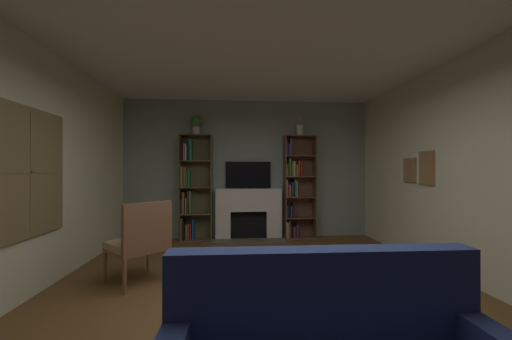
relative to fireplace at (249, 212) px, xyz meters
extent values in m
plane|color=brown|center=(0.00, -3.15, -0.54)|extent=(7.86, 7.86, 0.00)
cube|color=gray|center=(0.00, 0.16, 0.87)|extent=(5.11, 0.06, 2.81)
cube|color=beige|center=(2.52, -3.15, 0.87)|extent=(0.06, 6.67, 2.81)
cube|color=#9A7348|center=(2.48, -1.90, 0.87)|extent=(0.03, 0.32, 0.49)
cube|color=#317041|center=(2.47, -1.90, 0.87)|extent=(0.01, 0.26, 0.43)
cube|color=#9A7348|center=(2.48, -1.49, 0.84)|extent=(0.03, 0.30, 0.38)
cube|color=#95914B|center=(2.47, -1.49, 0.84)|extent=(0.01, 0.24, 0.32)
cube|color=olive|center=(-2.47, -2.65, 0.82)|extent=(0.04, 1.18, 1.38)
cube|color=silver|center=(-2.46, -2.65, 0.82)|extent=(0.01, 1.08, 1.28)
cube|color=olive|center=(-2.45, -2.65, 0.82)|extent=(0.01, 0.02, 1.28)
cube|color=olive|center=(-2.45, -2.65, 0.82)|extent=(0.01, 1.08, 0.02)
cube|color=white|center=(0.00, -3.15, 2.31)|extent=(5.11, 6.67, 0.06)
cube|color=white|center=(-0.51, 0.00, -0.26)|extent=(0.30, 0.24, 0.56)
cube|color=white|center=(0.51, 0.00, -0.26)|extent=(0.30, 0.24, 0.56)
cube|color=white|center=(0.00, 0.00, 0.25)|extent=(1.31, 0.24, 0.45)
cube|color=black|center=(0.00, 0.09, -0.26)|extent=(0.72, 0.08, 0.56)
cube|color=#5D5A4C|center=(0.00, -0.27, -0.52)|extent=(1.41, 0.30, 0.03)
cube|color=black|center=(0.00, 0.10, 0.75)|extent=(0.92, 0.06, 0.54)
cube|color=brown|center=(-1.35, -0.03, 0.51)|extent=(0.02, 0.31, 2.09)
cube|color=brown|center=(-0.74, -0.03, 0.51)|extent=(0.02, 0.31, 2.09)
cube|color=brown|center=(-1.04, 0.12, 0.51)|extent=(0.63, 0.02, 2.09)
cube|color=brown|center=(-1.04, -0.03, -0.53)|extent=(0.60, 0.31, 0.02)
cube|color=olive|center=(-1.32, -0.01, -0.31)|extent=(0.02, 0.23, 0.42)
cube|color=black|center=(-1.27, -0.02, -0.33)|extent=(0.04, 0.26, 0.37)
cube|color=olive|center=(-1.22, 0.02, -0.38)|extent=(0.04, 0.18, 0.28)
cube|color=#945B40|center=(-1.18, 0.01, -0.36)|extent=(0.03, 0.19, 0.31)
cube|color=red|center=(-1.14, -0.01, -0.36)|extent=(0.03, 0.24, 0.31)
cube|color=#174E98|center=(-1.09, -0.02, -0.32)|extent=(0.03, 0.25, 0.40)
cube|color=brown|center=(-1.04, -0.03, -0.02)|extent=(0.60, 0.31, 0.02)
cube|color=#1A4E92|center=(-1.32, 0.01, 0.13)|extent=(0.02, 0.20, 0.27)
cube|color=brown|center=(-1.28, -0.01, 0.20)|extent=(0.04, 0.23, 0.42)
cube|color=olive|center=(-1.24, 0.01, 0.14)|extent=(0.03, 0.20, 0.30)
cube|color=#A5332F|center=(-1.20, 0.02, 0.22)|extent=(0.03, 0.17, 0.45)
cube|color=#3B8153|center=(-1.15, -0.01, 0.21)|extent=(0.03, 0.23, 0.44)
cube|color=brown|center=(-1.04, -0.03, 0.51)|extent=(0.60, 0.31, 0.02)
cube|color=olive|center=(-1.31, -0.01, 0.71)|extent=(0.04, 0.24, 0.40)
cube|color=olive|center=(-1.26, 0.01, 0.70)|extent=(0.04, 0.20, 0.38)
cube|color=#226C48|center=(-1.22, -0.01, 0.67)|extent=(0.03, 0.23, 0.30)
cube|color=#277538|center=(-1.18, 0.00, 0.68)|extent=(0.03, 0.22, 0.33)
cube|color=brown|center=(-1.04, -0.03, 1.03)|extent=(0.60, 0.31, 0.02)
cube|color=black|center=(-1.31, -0.02, 1.22)|extent=(0.04, 0.26, 0.38)
cube|color=beige|center=(-1.27, 0.00, 1.20)|extent=(0.02, 0.21, 0.34)
cube|color=beige|center=(-1.23, -0.01, 1.19)|extent=(0.02, 0.24, 0.31)
cube|color=#1A4E90|center=(-1.18, 0.02, 1.25)|extent=(0.04, 0.17, 0.44)
cube|color=#317351|center=(-1.14, -0.02, 1.24)|extent=(0.04, 0.25, 0.41)
cube|color=brown|center=(-1.04, -0.03, 1.54)|extent=(0.60, 0.31, 0.02)
cube|color=brown|center=(0.74, -0.03, 0.51)|extent=(0.02, 0.30, 2.09)
cube|color=brown|center=(1.35, -0.03, 0.51)|extent=(0.02, 0.30, 2.09)
cube|color=brown|center=(1.04, 0.12, 0.51)|extent=(0.63, 0.02, 2.09)
cube|color=brown|center=(1.04, -0.03, -0.53)|extent=(0.60, 0.30, 0.02)
cube|color=beige|center=(0.78, 0.00, -0.37)|extent=(0.04, 0.22, 0.31)
cube|color=olive|center=(0.82, 0.00, -0.35)|extent=(0.03, 0.21, 0.34)
cube|color=black|center=(0.88, 0.00, -0.41)|extent=(0.04, 0.22, 0.23)
cube|color=#BF3134|center=(0.93, 0.01, -0.41)|extent=(0.04, 0.20, 0.21)
cube|color=#2D458F|center=(0.97, -0.02, -0.38)|extent=(0.02, 0.25, 0.27)
cube|color=brown|center=(1.04, -0.03, -0.12)|extent=(0.60, 0.30, 0.02)
cube|color=#244888|center=(0.77, -0.01, 0.01)|extent=(0.03, 0.23, 0.25)
cube|color=black|center=(0.81, 0.00, 0.00)|extent=(0.03, 0.20, 0.23)
cube|color=#583675|center=(0.85, -0.02, 0.01)|extent=(0.03, 0.25, 0.24)
cube|color=black|center=(0.89, -0.01, 0.03)|extent=(0.03, 0.24, 0.28)
cube|color=#532F7B|center=(0.93, 0.01, 0.00)|extent=(0.03, 0.20, 0.21)
cube|color=brown|center=(1.04, -0.03, 0.30)|extent=(0.60, 0.30, 0.02)
cube|color=beige|center=(0.77, 0.01, 0.47)|extent=(0.03, 0.20, 0.33)
cube|color=red|center=(0.81, -0.02, 0.44)|extent=(0.02, 0.24, 0.27)
cube|color=#A18C29|center=(0.84, 0.00, 0.43)|extent=(0.02, 0.22, 0.25)
cube|color=navy|center=(0.88, 0.00, 0.45)|extent=(0.03, 0.22, 0.29)
cube|color=#24674B|center=(0.94, -0.02, 0.48)|extent=(0.03, 0.25, 0.35)
cube|color=beige|center=(0.98, 0.01, 0.46)|extent=(0.03, 0.19, 0.31)
cube|color=brown|center=(1.04, -0.03, 0.71)|extent=(0.60, 0.30, 0.02)
cube|color=olive|center=(0.78, 0.01, 0.85)|extent=(0.04, 0.20, 0.25)
cube|color=#3A7A3F|center=(0.83, -0.01, 0.90)|extent=(0.04, 0.23, 0.36)
cube|color=olive|center=(0.88, 0.00, 0.87)|extent=(0.03, 0.21, 0.29)
cube|color=beige|center=(0.92, 0.01, 0.87)|extent=(0.04, 0.20, 0.30)
cube|color=olive|center=(0.98, -0.01, 0.84)|extent=(0.04, 0.23, 0.23)
cube|color=#BE3C27|center=(1.03, 0.01, 0.89)|extent=(0.03, 0.20, 0.33)
cube|color=red|center=(1.07, 0.00, 0.84)|extent=(0.03, 0.22, 0.23)
cube|color=brown|center=(1.04, -0.03, 1.13)|extent=(0.60, 0.30, 0.02)
cube|color=#28529A|center=(0.77, 0.00, 1.27)|extent=(0.03, 0.22, 0.26)
cube|color=#4E317B|center=(0.82, -0.02, 1.26)|extent=(0.04, 0.25, 0.24)
cube|color=brown|center=(0.87, 0.02, 1.31)|extent=(0.03, 0.17, 0.35)
cube|color=brown|center=(1.04, -0.03, 1.54)|extent=(0.60, 0.30, 0.02)
cylinder|color=beige|center=(-1.04, -0.02, 1.63)|extent=(0.15, 0.15, 0.16)
sphere|color=#3A7634|center=(-1.04, -0.02, 1.80)|extent=(0.25, 0.25, 0.25)
cylinder|color=silver|center=(1.04, -0.02, 1.65)|extent=(0.14, 0.14, 0.21)
cylinder|color=#4C7F3F|center=(1.03, -0.05, 1.83)|extent=(0.01, 0.01, 0.14)
sphere|color=#E0C950|center=(1.03, -0.05, 1.90)|extent=(0.06, 0.06, 0.06)
cylinder|color=#4C7F3F|center=(1.04, -0.01, 1.83)|extent=(0.01, 0.01, 0.13)
sphere|color=#E0C950|center=(1.04, -0.01, 1.89)|extent=(0.04, 0.04, 0.04)
cube|color=navy|center=(0.16, -4.35, 0.14)|extent=(1.71, 0.19, 0.52)
cylinder|color=brown|center=(-1.52, -2.58, -0.32)|extent=(0.04, 0.04, 0.43)
cylinder|color=brown|center=(-1.12, -2.18, -0.32)|extent=(0.04, 0.04, 0.43)
cylinder|color=brown|center=(-1.88, -2.21, -0.32)|extent=(0.04, 0.04, 0.43)
cylinder|color=brown|center=(-1.48, -1.82, -0.32)|extent=(0.04, 0.04, 0.43)
cube|color=tan|center=(-1.50, -2.20, -0.07)|extent=(0.82, 0.82, 0.08)
cube|color=brown|center=(-1.50, -2.20, -0.13)|extent=(0.82, 0.82, 0.04)
cube|color=brown|center=(-1.32, -2.37, 0.18)|extent=(0.48, 0.47, 0.57)
cube|color=#8A6653|center=(0.16, -3.71, -0.15)|extent=(0.99, 0.51, 0.04)
cylinder|color=#8A6653|center=(0.63, -3.94, -0.35)|extent=(0.05, 0.05, 0.37)
cylinder|color=#8A6653|center=(-0.31, -3.47, -0.35)|extent=(0.05, 0.05, 0.37)
cylinder|color=#8A6653|center=(0.63, -3.47, -0.35)|extent=(0.05, 0.05, 0.37)
camera|label=1|loc=(-0.34, -5.94, 0.83)|focal=20.70mm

